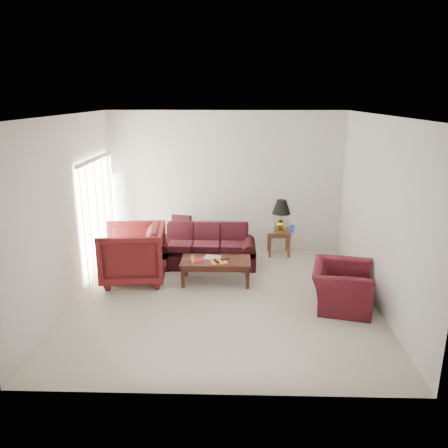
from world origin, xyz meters
The scene contains 19 objects.
floor centered at (0.00, 0.00, 0.00)m, with size 5.00×5.00×0.00m, color beige.
blinds centered at (-2.42, 1.30, 1.08)m, with size 0.10×2.00×2.16m, color silver.
sofa centered at (-0.36, 1.48, 0.40)m, with size 1.94×0.84×0.80m, color black, non-canonical shape.
throw_pillow centered at (-0.94, 2.10, 0.66)m, with size 0.41×0.12×0.41m, color black.
end_table centered at (1.14, 2.15, 0.27)m, with size 0.49×0.49×0.53m, color #4D241A, non-canonical shape.
table_lamp centered at (1.17, 2.19, 0.86)m, with size 0.39×0.39×0.65m, color gold, non-canonical shape.
clock centered at (0.94, 1.99, 0.61)m, with size 0.15×0.05×0.15m, color white.
blue_canister centered at (1.39, 2.01, 0.61)m, with size 0.10×0.10×0.16m, color #1C3BBB.
picture_frame centered at (0.95, 2.38, 0.61)m, with size 0.13×0.02×0.16m, color white.
floor_lamp centered at (-2.25, 2.17, 0.87)m, with size 0.28×0.28×1.75m, color white, non-canonical shape.
armchair_left centered at (-1.66, 0.69, 0.52)m, with size 1.10×1.14×1.03m, color #491112.
armchair_right centered at (1.92, -0.24, 0.34)m, with size 1.05×0.92×0.68m, color #410F16.
coffee_table centered at (-0.14, 0.63, 0.22)m, with size 1.25×0.63×0.44m, color black, non-canonical shape.
magazine_red centered at (-0.49, 0.59, 0.45)m, with size 0.26×0.19×0.01m, color red.
magazine_white centered at (-0.21, 0.73, 0.45)m, with size 0.29×0.22×0.02m, color silver.
magazine_orange centered at (-0.08, 0.51, 0.45)m, with size 0.29×0.22×0.02m, color orange.
remote_a centered at (-0.13, 0.50, 0.47)m, with size 0.05×0.19×0.02m, color black.
remote_b centered at (0.03, 0.62, 0.47)m, with size 0.05×0.18×0.02m, color black.
yellow_glass centered at (-0.55, 0.49, 0.50)m, with size 0.07×0.07×0.12m, color yellow.
Camera 1 is at (0.21, -6.73, 3.29)m, focal length 35.00 mm.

